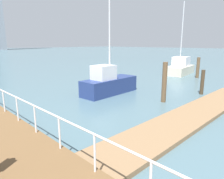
{
  "coord_description": "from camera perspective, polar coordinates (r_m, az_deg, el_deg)",
  "views": [
    {
      "loc": [
        -6.22,
        3.34,
        3.7
      ],
      "look_at": [
        0.62,
        10.22,
        1.5
      ],
      "focal_mm": 33.12,
      "sensor_mm": 36.0,
      "label": 1
    }
  ],
  "objects": [
    {
      "name": "moored_boat_1",
      "position": [
        26.47,
        18.22,
        5.78
      ],
      "size": [
        5.32,
        2.9,
        8.31
      ],
      "color": "beige",
      "rests_on": "ground_plane"
    },
    {
      "name": "ground_plane",
      "position": [
        18.17,
        -23.79,
        -0.1
      ],
      "size": [
        300.0,
        300.0,
        0.0
      ],
      "primitive_type": "plane",
      "color": "slate"
    },
    {
      "name": "dock_piling_0",
      "position": [
        24.16,
        22.63,
        5.59
      ],
      "size": [
        0.33,
        0.33,
        2.2
      ],
      "primitive_type": "cylinder",
      "color": "brown",
      "rests_on": "ground_plane"
    },
    {
      "name": "dock_piling_3",
      "position": [
        16.43,
        23.67,
        1.87
      ],
      "size": [
        0.26,
        0.26,
        1.8
      ],
      "primitive_type": "cylinder",
      "color": "#473826",
      "rests_on": "ground_plane"
    },
    {
      "name": "floating_dock",
      "position": [
        11.65,
        21.79,
        -6.24
      ],
      "size": [
        15.04,
        2.0,
        0.18
      ],
      "primitive_type": "cube",
      "color": "#93704C",
      "rests_on": "ground_plane"
    },
    {
      "name": "moored_boat_0",
      "position": [
        15.2,
        -0.95,
        1.83
      ],
      "size": [
        4.7,
        1.8,
        8.52
      ],
      "color": "navy",
      "rests_on": "ground_plane"
    },
    {
      "name": "boardwalk_railing",
      "position": [
        8.16,
        -20.62,
        -5.59
      ],
      "size": [
        0.06,
        30.92,
        1.08
      ],
      "color": "white",
      "rests_on": "boardwalk"
    },
    {
      "name": "dock_piling_5",
      "position": [
        13.39,
        14.25,
        1.92
      ],
      "size": [
        0.3,
        0.3,
        2.55
      ],
      "primitive_type": "cylinder",
      "color": "brown",
      "rests_on": "ground_plane"
    }
  ]
}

